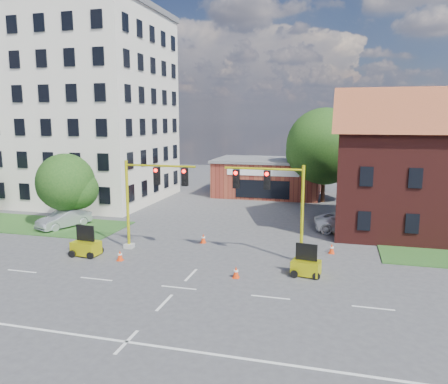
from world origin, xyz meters
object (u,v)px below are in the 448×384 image
Objects in this scene: signal_mast_west at (149,194)px; trailer_west at (86,247)px; trailer_east at (306,266)px; signal_mast_east at (276,200)px; pickup_white at (350,223)px.

trailer_west is at bearing -147.17° from signal_mast_west.
trailer_east is at bearing 5.46° from trailer_west.
trailer_east is (2.14, -2.35, -3.35)m from signal_mast_east.
trailer_west is 0.36× the size of pickup_white.
trailer_west is (-12.31, -2.32, -3.30)m from signal_mast_east.
signal_mast_west is at bearing 114.76° from pickup_white.
signal_mast_east is at bearing 143.24° from pickup_white.
trailer_east reaches higher than pickup_white.
signal_mast_west is 3.39× the size of trailer_east.
pickup_white is at bearing 85.35° from trailer_east.
signal_mast_west is 5.40m from trailer_west.
signal_mast_east is at bearing 0.00° from signal_mast_west.
signal_mast_east is 10.27m from pickup_white.
signal_mast_west is 3.13× the size of trailer_west.
trailer_east is (10.85, -2.35, -3.35)m from signal_mast_west.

